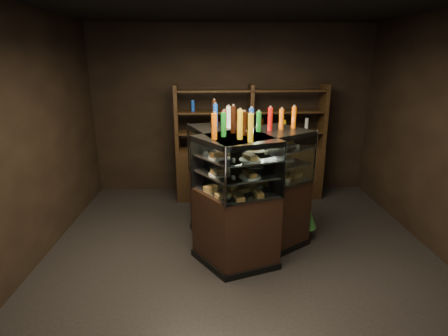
{
  "coord_description": "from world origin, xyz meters",
  "views": [
    {
      "loc": [
        -0.35,
        -3.86,
        2.4
      ],
      "look_at": [
        -0.22,
        0.01,
        1.19
      ],
      "focal_mm": 28.0,
      "sensor_mm": 36.0,
      "label": 1
    }
  ],
  "objects": [
    {
      "name": "ground",
      "position": [
        0.0,
        0.0,
        0.0
      ],
      "size": [
        5.0,
        5.0,
        0.0
      ],
      "primitive_type": "plane",
      "color": "black",
      "rests_on": "ground"
    },
    {
      "name": "room_shell",
      "position": [
        0.0,
        0.0,
        1.94
      ],
      "size": [
        5.02,
        5.02,
        3.01
      ],
      "color": "black",
      "rests_on": "ground"
    },
    {
      "name": "display_case",
      "position": [
        0.02,
        0.24,
        0.52
      ],
      "size": [
        1.66,
        1.6,
        1.57
      ],
      "rotation": [
        0.0,
        0.0,
        -0.32
      ],
      "color": "black",
      "rests_on": "ground"
    },
    {
      "name": "food_display",
      "position": [
        0.02,
        0.23,
        1.16
      ],
      "size": [
        1.18,
        1.31,
        0.48
      ],
      "color": "#C67D47",
      "rests_on": "display_case"
    },
    {
      "name": "bottles_top",
      "position": [
        0.02,
        0.24,
        1.7
      ],
      "size": [
        1.03,
        1.17,
        0.3
      ],
      "color": "#D8590A",
      "rests_on": "display_case"
    },
    {
      "name": "potted_conifer",
      "position": [
        0.93,
        0.52,
        0.39
      ],
      "size": [
        0.32,
        0.32,
        0.68
      ],
      "rotation": [
        0.0,
        0.0,
        -0.02
      ],
      "color": "black",
      "rests_on": "ground"
    },
    {
      "name": "back_shelving",
      "position": [
        0.3,
        2.05,
        0.6
      ],
      "size": [
        2.58,
        0.49,
        2.0
      ],
      "rotation": [
        0.0,
        0.0,
        0.03
      ],
      "color": "black",
      "rests_on": "ground"
    }
  ]
}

